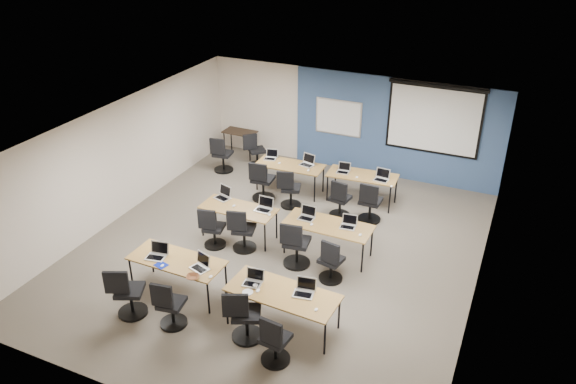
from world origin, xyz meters
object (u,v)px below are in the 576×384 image
at_px(whiteboard, 338,118).
at_px(projector_screen, 434,115).
at_px(training_table_back_left, 290,166).
at_px(task_chair_0, 128,296).
at_px(laptop_2, 253,280).
at_px(laptop_3, 305,290).
at_px(laptop_8, 271,157).
at_px(laptop_1, 201,265).
at_px(task_chair_6, 295,247).
at_px(task_chair_9, 289,192).
at_px(task_chair_10, 340,202).
at_px(task_chair_1, 170,308).
at_px(task_chair_3, 274,344).
at_px(laptop_5, 264,207).
at_px(laptop_6, 307,215).
at_px(laptop_10, 343,170).
at_px(training_table_mid_right, 328,226).
at_px(training_table_mid_left, 239,210).
at_px(utility_table, 240,134).
at_px(task_chair_8, 262,184).
at_px(training_table_front_left, 177,261).
at_px(task_chair_2, 244,319).
at_px(laptop_9, 308,162).
at_px(training_table_back_right, 362,177).
at_px(task_chair_5, 242,233).
at_px(spare_chair_b, 222,157).
at_px(laptop_0, 157,254).
at_px(task_chair_7, 331,264).
at_px(task_chair_4, 212,231).
at_px(spare_chair_a, 255,153).
at_px(task_chair_11, 370,205).
at_px(laptop_4, 223,195).
at_px(laptop_11, 382,177).
at_px(training_table_front_right, 283,294).
at_px(laptop_7, 348,224).

height_order(whiteboard, projector_screen, projector_screen).
distance_m(whiteboard, training_table_back_left, 2.09).
height_order(task_chair_0, laptop_2, task_chair_0).
distance_m(laptop_3, laptop_8, 5.58).
bearing_deg(laptop_1, task_chair_6, 75.76).
height_order(training_table_back_left, laptop_1, laptop_1).
xyz_separation_m(task_chair_9, task_chair_10, (1.27, 0.02, -0.01)).
distance_m(laptop_1, task_chair_1, 0.94).
xyz_separation_m(task_chair_3, laptop_8, (-2.81, 5.73, 0.39)).
relative_size(laptop_5, laptop_6, 1.08).
bearing_deg(laptop_10, training_table_mid_right, -83.39).
relative_size(projector_screen, training_table_mid_left, 1.45).
relative_size(whiteboard, utility_table, 1.36).
height_order(training_table_mid_left, laptop_1, laptop_1).
relative_size(task_chair_1, task_chair_8, 0.93).
relative_size(training_table_front_left, laptop_3, 5.28).
height_order(task_chair_2, laptop_9, task_chair_2).
distance_m(training_table_back_right, task_chair_9, 1.80).
bearing_deg(task_chair_0, training_table_mid_left, 56.68).
bearing_deg(task_chair_1, task_chair_5, 80.67).
bearing_deg(spare_chair_b, task_chair_6, -49.79).
relative_size(laptop_3, spare_chair_b, 0.34).
relative_size(projector_screen, training_table_mid_right, 1.32).
bearing_deg(task_chair_3, laptop_2, 139.29).
xyz_separation_m(laptop_1, task_chair_3, (1.88, -0.90, -0.40)).
distance_m(laptop_0, task_chair_7, 3.28).
distance_m(task_chair_4, spare_chair_a, 4.17).
relative_size(task_chair_10, spare_chair_b, 0.97).
relative_size(training_table_mid_left, spare_chair_b, 1.65).
bearing_deg(training_table_back_right, task_chair_11, -65.34).
xyz_separation_m(task_chair_2, task_chair_11, (0.77, 4.64, -0.00)).
distance_m(training_table_back_left, task_chair_5, 2.92).
distance_m(laptop_2, laptop_10, 4.86).
relative_size(laptop_0, task_chair_8, 0.34).
xyz_separation_m(training_table_front_left, training_table_mid_right, (2.11, 2.33, 0.00)).
relative_size(laptop_8, laptop_10, 1.03).
distance_m(laptop_10, spare_chair_a, 2.99).
xyz_separation_m(training_table_back_left, laptop_4, (-0.64, -2.20, 0.11)).
relative_size(task_chair_4, laptop_5, 2.73).
xyz_separation_m(laptop_4, laptop_10, (2.00, 2.35, -0.01)).
distance_m(laptop_1, laptop_5, 2.38).
xyz_separation_m(task_chair_7, laptop_9, (-1.87, 3.36, 0.40)).
bearing_deg(laptop_11, training_table_mid_right, -94.63).
xyz_separation_m(training_table_back_right, spare_chair_b, (-3.99, 0.12, -0.27)).
distance_m(training_table_back_right, laptop_8, 2.43).
bearing_deg(laptop_11, laptop_8, -175.13).
distance_m(training_table_back_right, laptop_5, 2.87).
relative_size(training_table_front_left, utility_table, 1.92).
height_order(projector_screen, training_table_front_right, projector_screen).
relative_size(training_table_back_left, laptop_7, 5.49).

